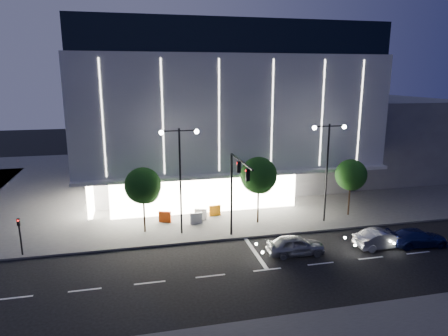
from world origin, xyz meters
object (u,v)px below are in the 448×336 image
object	(u,v)px
street_lamp_west	(180,166)
ped_signal_far	(20,233)
barrier_a	(165,217)
car_second	(382,239)
barrier_b	(201,214)
traffic_mast	(236,182)
tree_left	(143,187)
barrier_d	(196,218)
street_lamp_east	(328,158)
tree_mid	(259,177)
car_lead	(296,245)
car_third	(417,238)
barrier_c	(215,211)
tree_right	(351,177)

from	to	relation	value
street_lamp_west	ped_signal_far	xyz separation A→B (m)	(-12.00, -1.50, -4.07)
barrier_a	car_second	bearing A→B (deg)	-8.43
barrier_b	traffic_mast	bearing A→B (deg)	-52.79
barrier_b	tree_left	bearing A→B (deg)	-142.11
barrier_d	barrier_a	bearing A→B (deg)	153.65
street_lamp_west	street_lamp_east	bearing A→B (deg)	0.00
street_lamp_west	tree_mid	distance (m)	7.28
car_lead	street_lamp_west	bearing A→B (deg)	57.11
car_third	barrier_c	distance (m)	17.31
traffic_mast	barrier_d	xyz separation A→B (m)	(-2.48, 4.54, -4.38)
traffic_mast	barrier_b	size ratio (longest dim) A/B	6.43
tree_left	barrier_d	world-z (taller)	tree_left
barrier_b	barrier_a	bearing A→B (deg)	-162.58
traffic_mast	street_lamp_east	distance (m)	9.43
car_third	barrier_d	world-z (taller)	car_third
car_lead	barrier_b	xyz separation A→B (m)	(-5.72, 8.52, -0.09)
tree_left	car_second	xyz separation A→B (m)	(17.84, -7.06, -3.31)
street_lamp_east	barrier_c	xyz separation A→B (m)	(-9.43, 3.56, -5.31)
tree_mid	car_third	size ratio (longest dim) A/B	1.33
ped_signal_far	barrier_a	distance (m)	11.76
street_lamp_west	barrier_c	distance (m)	7.32
street_lamp_west	tree_left	distance (m)	3.69
traffic_mast	street_lamp_east	world-z (taller)	street_lamp_east
barrier_d	car_lead	bearing A→B (deg)	-56.00
tree_right	street_lamp_east	bearing A→B (deg)	-161.37
ped_signal_far	barrier_c	distance (m)	16.42
car_third	barrier_a	size ratio (longest dim) A/B	4.20
car_third	barrier_b	size ratio (longest dim) A/B	4.20
ped_signal_far	car_third	bearing A→B (deg)	-9.21
barrier_c	car_third	bearing A→B (deg)	-42.18
tree_right	barrier_d	world-z (taller)	tree_right
street_lamp_east	tree_left	xyz separation A→B (m)	(-15.97, 1.02, -1.92)
street_lamp_west	car_second	world-z (taller)	street_lamp_west
car_second	barrier_d	world-z (taller)	car_second
ped_signal_far	barrier_c	bearing A→B (deg)	18.00
tree_right	barrier_c	bearing A→B (deg)	168.48
street_lamp_east	traffic_mast	bearing A→B (deg)	-163.52
car_second	barrier_b	xyz separation A→B (m)	(-12.76, 8.88, -0.08)
ped_signal_far	barrier_a	xyz separation A→B (m)	(10.84, 4.38, -1.24)
car_second	tree_mid	bearing A→B (deg)	46.30
tree_mid	barrier_a	bearing A→B (deg)	167.19
traffic_mast	car_third	bearing A→B (deg)	-14.91
street_lamp_west	ped_signal_far	size ratio (longest dim) A/B	3.00
car_third	car_lead	bearing A→B (deg)	91.43
barrier_a	street_lamp_east	bearing A→B (deg)	9.18
tree_left	car_lead	distance (m)	13.13
tree_mid	barrier_a	size ratio (longest dim) A/B	5.59
street_lamp_west	barrier_a	bearing A→B (deg)	111.88
barrier_a	barrier_d	xyz separation A→B (m)	(2.68, -1.00, 0.00)
tree_left	car_third	bearing A→B (deg)	-19.51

